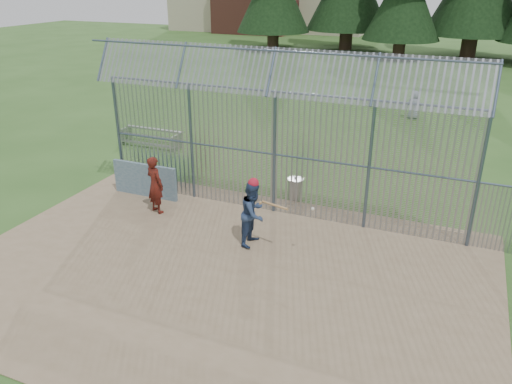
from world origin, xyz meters
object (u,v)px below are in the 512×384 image
at_px(batter, 254,213).
at_px(trash_can, 295,189).
at_px(bleacher, 151,137).
at_px(onlooker, 155,185).
at_px(dugout_wall, 145,180).

distance_m(batter, trash_can, 3.56).
bearing_deg(bleacher, onlooker, -54.86).
distance_m(onlooker, bleacher, 7.15).
relative_size(batter, bleacher, 0.64).
xyz_separation_m(dugout_wall, batter, (4.84, -1.65, 0.36)).
distance_m(dugout_wall, bleacher, 5.75).
height_order(dugout_wall, trash_can, dugout_wall).
bearing_deg(dugout_wall, onlooker, -41.44).
relative_size(trash_can, bleacher, 0.27).
bearing_deg(onlooker, trash_can, -123.30).
distance_m(batter, onlooker, 3.83).
xyz_separation_m(dugout_wall, bleacher, (-3.03, 4.88, -0.21)).
bearing_deg(dugout_wall, batter, -18.85).
distance_m(dugout_wall, onlooker, 1.47).
distance_m(onlooker, trash_can, 4.81).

